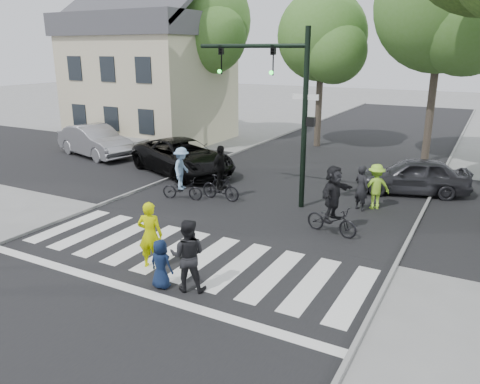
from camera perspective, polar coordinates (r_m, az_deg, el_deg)
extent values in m
plane|color=gray|center=(12.03, -9.08, -9.29)|extent=(120.00, 120.00, 0.00)
cube|color=black|center=(15.95, 1.86, -2.36)|extent=(10.00, 70.00, 0.01)
cube|color=black|center=(18.55, 6.03, 0.35)|extent=(70.00, 10.00, 0.01)
cube|color=gray|center=(18.64, -12.14, 0.28)|extent=(0.10, 70.00, 0.10)
cube|color=gray|center=(14.54, 20.01, -5.20)|extent=(0.10, 70.00, 0.10)
cube|color=silver|center=(15.60, -20.09, -3.86)|extent=(0.55, 3.00, 0.01)
cube|color=silver|center=(14.90, -17.52, -4.58)|extent=(0.55, 3.00, 0.01)
cube|color=silver|center=(14.23, -14.68, -5.36)|extent=(0.55, 3.00, 0.01)
cube|color=silver|center=(13.60, -11.57, -6.20)|extent=(0.55, 3.00, 0.01)
cube|color=silver|center=(13.02, -8.16, -7.10)|extent=(0.55, 3.00, 0.01)
cube|color=silver|center=(12.49, -4.43, -8.04)|extent=(0.55, 3.00, 0.01)
cube|color=silver|center=(12.03, -0.37, -9.03)|extent=(0.55, 3.00, 0.01)
cube|color=silver|center=(11.63, 4.01, -10.04)|extent=(0.55, 3.00, 0.01)
cube|color=silver|center=(11.30, 8.71, -11.05)|extent=(0.55, 3.00, 0.01)
cube|color=silver|center=(11.06, 13.69, -12.04)|extent=(0.55, 3.00, 0.01)
cube|color=silver|center=(11.22, -12.86, -11.53)|extent=(10.00, 0.30, 0.01)
cylinder|color=black|center=(15.83, 7.87, 8.53)|extent=(0.18, 0.18, 6.00)
cylinder|color=black|center=(16.48, 1.41, 17.38)|extent=(4.00, 0.14, 0.14)
imported|color=black|center=(16.13, 4.02, 15.75)|extent=(0.16, 0.20, 1.00)
sphere|color=#19E533|center=(16.04, 3.81, 14.32)|extent=(0.14, 0.14, 0.14)
imported|color=black|center=(17.07, -2.33, 15.84)|extent=(0.16, 0.20, 1.00)
sphere|color=#19E533|center=(16.98, -2.53, 14.48)|extent=(0.14, 0.14, 0.14)
cube|color=black|center=(15.76, 8.62, 8.46)|extent=(0.28, 0.18, 0.30)
cube|color=#FF660C|center=(15.72, 9.00, 8.42)|extent=(0.02, 0.14, 0.20)
cube|color=white|center=(15.74, 7.99, 11.41)|extent=(0.90, 0.04, 0.18)
cylinder|color=brown|center=(32.30, -11.77, 12.52)|extent=(0.36, 0.36, 5.95)
sphere|color=#477A2A|center=(32.24, -12.15, 18.55)|extent=(5.20, 5.20, 5.20)
sphere|color=#477A2A|center=(30.95, -11.48, 17.09)|extent=(3.64, 3.64, 3.64)
cylinder|color=brown|center=(28.90, -4.63, 12.82)|extent=(0.36, 0.36, 6.44)
sphere|color=#477A2A|center=(28.88, -4.82, 20.12)|extent=(5.80, 5.80, 5.80)
sphere|color=#477A2A|center=(27.48, -3.68, 18.39)|extent=(4.06, 4.06, 4.06)
cylinder|color=brown|center=(26.84, 9.62, 11.43)|extent=(0.36, 0.36, 5.60)
sphere|color=#477A2A|center=(26.74, 9.97, 18.26)|extent=(4.80, 4.80, 4.80)
sphere|color=#477A2A|center=(25.74, 11.44, 16.46)|extent=(3.36, 3.36, 3.36)
cylinder|color=brown|center=(24.19, 22.41, 11.17)|extent=(0.36, 0.36, 6.72)
sphere|color=#477A2A|center=(24.19, 23.49, 20.21)|extent=(6.00, 6.00, 6.00)
sphere|color=#477A2A|center=(23.13, 26.04, 17.72)|extent=(4.20, 4.20, 4.20)
cube|color=beige|center=(29.02, -10.74, 12.17)|extent=(8.00, 7.00, 6.00)
cube|color=#47474C|center=(28.96, -11.15, 19.27)|extent=(8.40, 7.40, 1.20)
cube|color=#47474C|center=(27.61, -13.88, 21.32)|extent=(8.40, 3.69, 2.44)
cube|color=#47474C|center=(30.48, -8.91, 21.14)|extent=(8.40, 3.69, 2.44)
cube|color=black|center=(28.23, -18.98, 8.77)|extent=(1.00, 0.06, 1.30)
cube|color=black|center=(28.02, -19.50, 14.03)|extent=(1.00, 0.06, 1.30)
cube|color=black|center=(26.53, -15.40, 8.61)|extent=(1.00, 0.06, 1.30)
cube|color=black|center=(26.31, -15.86, 14.21)|extent=(1.00, 0.06, 1.30)
cube|color=black|center=(24.94, -11.36, 8.38)|extent=(1.00, 0.06, 1.30)
cube|color=black|center=(24.70, -11.71, 14.35)|extent=(1.00, 0.06, 1.30)
cube|color=gray|center=(25.53, -13.15, 5.50)|extent=(2.00, 1.20, 0.80)
imported|color=#CCDB01|center=(11.89, -10.90, -5.16)|extent=(0.74, 0.61, 1.73)
imported|color=#0F1D3B|center=(10.95, -9.62, -8.66)|extent=(0.58, 0.38, 1.18)
imported|color=black|center=(10.66, -6.39, -7.69)|extent=(1.01, 0.91, 1.70)
imported|color=black|center=(17.24, -7.03, 0.39)|extent=(1.61, 0.90, 0.80)
imported|color=#779DC3|center=(17.03, -7.13, 2.87)|extent=(0.80, 1.11, 1.54)
imported|color=black|center=(17.03, -2.39, 0.53)|extent=(1.56, 0.48, 0.93)
imported|color=black|center=(16.83, -2.42, 3.00)|extent=(0.42, 0.95, 1.61)
imported|color=black|center=(14.17, 11.12, -3.37)|extent=(1.74, 0.91, 0.87)
imported|color=black|center=(13.91, 11.32, -0.15)|extent=(0.81, 1.61, 1.66)
imported|color=black|center=(20.82, -6.99, 4.29)|extent=(6.01, 4.39, 1.52)
imported|color=#949498|center=(25.22, -17.26, 5.96)|extent=(5.11, 2.84, 1.59)
imported|color=#2E2E32|center=(18.93, 20.29, 1.89)|extent=(4.40, 2.77, 1.40)
imported|color=#9EE331|center=(16.66, 16.20, 0.63)|extent=(1.17, 1.06, 1.58)
imported|color=black|center=(16.37, 14.58, 0.48)|extent=(0.69, 0.61, 1.58)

